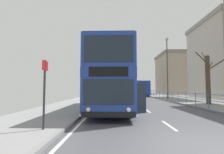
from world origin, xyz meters
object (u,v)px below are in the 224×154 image
(double_decker_bus_main, at_px, (112,80))
(bare_tree_far_00, at_px, (208,78))
(background_building_02, at_px, (178,74))
(background_bus_far_lane, at_px, (139,88))
(street_lamp_far_side, at_px, (167,64))
(bus_stop_sign_near, at_px, (44,86))

(double_decker_bus_main, bearing_deg, bare_tree_far_00, 20.25)
(double_decker_bus_main, distance_m, background_building_02, 37.69)
(double_decker_bus_main, relative_size, background_bus_far_lane, 0.96)
(background_bus_far_lane, distance_m, street_lamp_far_side, 13.09)
(bus_stop_sign_near, height_order, bare_tree_far_00, bare_tree_far_00)
(bare_tree_far_00, height_order, background_building_02, background_building_02)
(bare_tree_far_00, bearing_deg, bus_stop_sign_near, -138.91)
(background_bus_far_lane, xyz_separation_m, background_building_02, (11.98, 9.54, 3.83))
(double_decker_bus_main, bearing_deg, bus_stop_sign_near, -109.50)
(bus_stop_sign_near, relative_size, street_lamp_far_side, 0.29)
(double_decker_bus_main, xyz_separation_m, bus_stop_sign_near, (-2.33, -6.59, -0.56))
(background_bus_far_lane, distance_m, background_building_02, 15.79)
(double_decker_bus_main, bearing_deg, street_lamp_far_side, 55.64)
(background_bus_far_lane, distance_m, bare_tree_far_00, 20.71)
(double_decker_bus_main, bearing_deg, background_building_02, 62.33)
(background_bus_far_lane, height_order, street_lamp_far_side, street_lamp_far_side)
(background_bus_far_lane, bearing_deg, double_decker_bus_main, -102.97)
(double_decker_bus_main, relative_size, background_building_02, 0.89)
(background_bus_far_lane, distance_m, bus_stop_sign_near, 31.30)
(bus_stop_sign_near, height_order, background_building_02, background_building_02)
(background_bus_far_lane, relative_size, background_building_02, 0.93)
(double_decker_bus_main, xyz_separation_m, bare_tree_far_00, (9.06, 3.34, 0.33))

